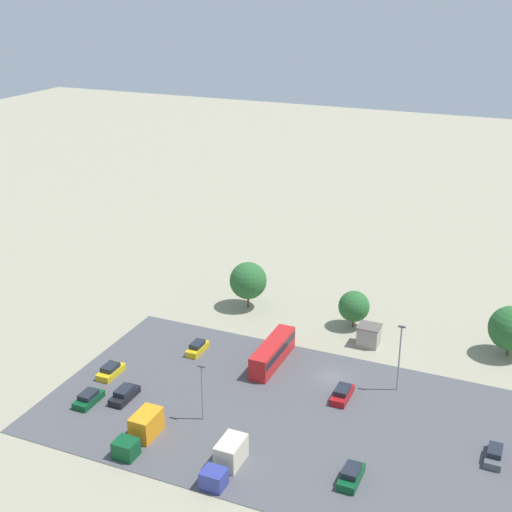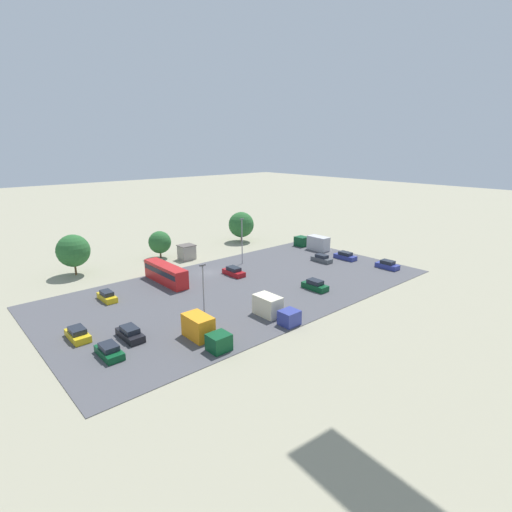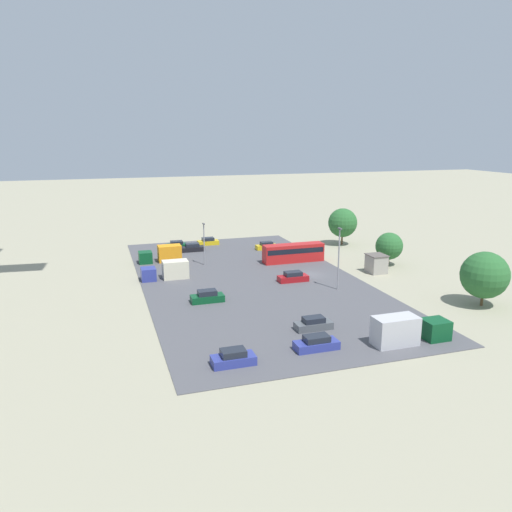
{
  "view_description": "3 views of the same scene",
  "coord_description": "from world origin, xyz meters",
  "px_view_note": "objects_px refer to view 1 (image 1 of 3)",
  "views": [
    {
      "loc": [
        -23.23,
        79.27,
        49.89
      ],
      "look_at": [
        -1.76,
        29.59,
        28.45
      ],
      "focal_mm": 50.0,
      "sensor_mm": 36.0,
      "label": 1
    },
    {
      "loc": [
        40.48,
        59.46,
        23.38
      ],
      "look_at": [
        -0.89,
        12.55,
        5.81
      ],
      "focal_mm": 28.0,
      "sensor_mm": 36.0,
      "label": 2
    },
    {
      "loc": [
        -71.74,
        32.62,
        22.33
      ],
      "look_at": [
        -5.75,
        11.36,
        5.37
      ],
      "focal_mm": 35.0,
      "sensor_mm": 36.0,
      "label": 3
    }
  ],
  "objects_px": {
    "parked_car_2": "(89,399)",
    "shed_building": "(369,335)",
    "parked_truck_1": "(226,459)",
    "bus": "(273,352)",
    "parked_car_0": "(351,475)",
    "parked_truck_2": "(141,431)",
    "parked_car_1": "(197,348)",
    "parked_car_3": "(342,394)",
    "parked_car_6": "(111,371)",
    "parked_car_4": "(124,395)",
    "parked_car_8": "(494,455)"
  },
  "relations": [
    {
      "from": "parked_car_2",
      "to": "parked_car_4",
      "type": "bearing_deg",
      "value": -145.5
    },
    {
      "from": "parked_car_4",
      "to": "parked_truck_1",
      "type": "distance_m",
      "value": 19.14
    },
    {
      "from": "parked_car_8",
      "to": "parked_truck_2",
      "type": "bearing_deg",
      "value": 18.46
    },
    {
      "from": "shed_building",
      "to": "parked_car_3",
      "type": "relative_size",
      "value": 0.69
    },
    {
      "from": "shed_building",
      "to": "parked_car_6",
      "type": "height_order",
      "value": "shed_building"
    },
    {
      "from": "parked_car_6",
      "to": "parked_truck_1",
      "type": "bearing_deg",
      "value": 153.09
    },
    {
      "from": "bus",
      "to": "parked_car_1",
      "type": "height_order",
      "value": "bus"
    },
    {
      "from": "parked_truck_1",
      "to": "parked_car_0",
      "type": "bearing_deg",
      "value": -164.85
    },
    {
      "from": "parked_car_2",
      "to": "parked_truck_2",
      "type": "height_order",
      "value": "parked_truck_2"
    },
    {
      "from": "parked_car_6",
      "to": "parked_truck_2",
      "type": "height_order",
      "value": "parked_truck_2"
    },
    {
      "from": "parked_car_1",
      "to": "parked_car_3",
      "type": "distance_m",
      "value": 22.57
    },
    {
      "from": "parked_car_0",
      "to": "parked_car_3",
      "type": "xyz_separation_m",
      "value": [
        5.5,
        -14.8,
        -0.04
      ]
    },
    {
      "from": "parked_car_2",
      "to": "shed_building",
      "type": "bearing_deg",
      "value": -134.49
    },
    {
      "from": "bus",
      "to": "parked_car_3",
      "type": "height_order",
      "value": "bus"
    },
    {
      "from": "parked_car_2",
      "to": "parked_car_3",
      "type": "xyz_separation_m",
      "value": [
        -28.75,
        -13.54,
        0.04
      ]
    },
    {
      "from": "parked_car_3",
      "to": "parked_truck_1",
      "type": "relative_size",
      "value": 0.64
    },
    {
      "from": "parked_car_6",
      "to": "parked_car_2",
      "type": "bearing_deg",
      "value": 100.82
    },
    {
      "from": "shed_building",
      "to": "parked_car_4",
      "type": "distance_m",
      "value": 35.78
    },
    {
      "from": "parked_car_6",
      "to": "parked_truck_2",
      "type": "xyz_separation_m",
      "value": [
        -11.46,
        10.79,
        0.72
      ]
    },
    {
      "from": "parked_truck_1",
      "to": "bus",
      "type": "bearing_deg",
      "value": -80.23
    },
    {
      "from": "parked_car_1",
      "to": "parked_truck_1",
      "type": "distance_m",
      "value": 26.28
    },
    {
      "from": "parked_car_1",
      "to": "parked_car_4",
      "type": "height_order",
      "value": "parked_car_4"
    },
    {
      "from": "parked_truck_2",
      "to": "parked_car_1",
      "type": "bearing_deg",
      "value": -79.84
    },
    {
      "from": "parked_car_0",
      "to": "parked_truck_2",
      "type": "relative_size",
      "value": 0.6
    },
    {
      "from": "parked_car_0",
      "to": "parked_car_6",
      "type": "relative_size",
      "value": 1.05
    },
    {
      "from": "parked_truck_2",
      "to": "bus",
      "type": "bearing_deg",
      "value": -107.96
    },
    {
      "from": "parked_car_0",
      "to": "parked_truck_2",
      "type": "xyz_separation_m",
      "value": [
        24.06,
        2.81,
        0.65
      ]
    },
    {
      "from": "parked_car_0",
      "to": "parked_car_8",
      "type": "relative_size",
      "value": 1.02
    },
    {
      "from": "shed_building",
      "to": "parked_car_1",
      "type": "bearing_deg",
      "value": 28.42
    },
    {
      "from": "parked_car_4",
      "to": "parked_car_6",
      "type": "xyz_separation_m",
      "value": [
        4.92,
        -4.22,
        -0.03
      ]
    },
    {
      "from": "parked_car_2",
      "to": "parked_truck_2",
      "type": "xyz_separation_m",
      "value": [
        -10.18,
        4.07,
        0.72
      ]
    },
    {
      "from": "parked_car_1",
      "to": "parked_car_8",
      "type": "distance_m",
      "value": 42.14
    },
    {
      "from": "parked_car_2",
      "to": "parked_truck_1",
      "type": "distance_m",
      "value": 21.87
    },
    {
      "from": "parked_car_1",
      "to": "parked_truck_2",
      "type": "xyz_separation_m",
      "value": [
        -3.75,
        20.95,
        0.7
      ]
    },
    {
      "from": "shed_building",
      "to": "parked_car_8",
      "type": "distance_m",
      "value": 28.13
    },
    {
      "from": "shed_building",
      "to": "parked_car_2",
      "type": "xyz_separation_m",
      "value": [
        28.1,
        28.6,
        -0.86
      ]
    },
    {
      "from": "parked_car_8",
      "to": "parked_truck_1",
      "type": "height_order",
      "value": "parked_truck_1"
    },
    {
      "from": "parked_car_8",
      "to": "parked_truck_2",
      "type": "height_order",
      "value": "parked_truck_2"
    },
    {
      "from": "parked_car_1",
      "to": "parked_truck_1",
      "type": "bearing_deg",
      "value": -55.43
    },
    {
      "from": "parked_car_0",
      "to": "parked_truck_2",
      "type": "distance_m",
      "value": 24.23
    },
    {
      "from": "parked_car_3",
      "to": "parked_truck_1",
      "type": "height_order",
      "value": "parked_truck_1"
    },
    {
      "from": "parked_car_8",
      "to": "parked_truck_1",
      "type": "xyz_separation_m",
      "value": [
        26.38,
        13.22,
        0.67
      ]
    },
    {
      "from": "parked_car_1",
      "to": "parked_truck_1",
      "type": "height_order",
      "value": "parked_truck_1"
    },
    {
      "from": "parked_car_0",
      "to": "parked_truck_2",
      "type": "bearing_deg",
      "value": -173.34
    },
    {
      "from": "parked_car_1",
      "to": "parked_car_6",
      "type": "relative_size",
      "value": 1.0
    },
    {
      "from": "parked_car_0",
      "to": "parked_truck_1",
      "type": "relative_size",
      "value": 0.61
    },
    {
      "from": "parked_car_3",
      "to": "parked_car_6",
      "type": "distance_m",
      "value": 30.79
    },
    {
      "from": "shed_building",
      "to": "bus",
      "type": "distance_m",
      "value": 14.96
    },
    {
      "from": "parked_truck_2",
      "to": "parked_truck_1",
      "type": "bearing_deg",
      "value": 176.47
    },
    {
      "from": "parked_car_4",
      "to": "parked_truck_1",
      "type": "relative_size",
      "value": 0.62
    }
  ]
}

